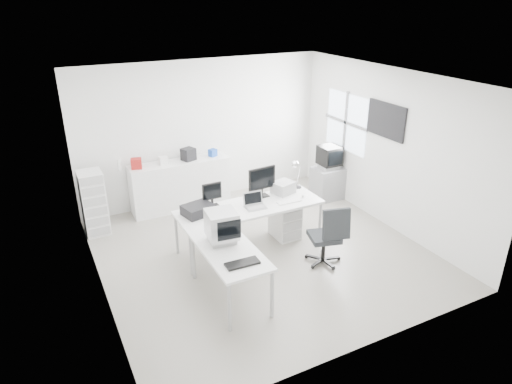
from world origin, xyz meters
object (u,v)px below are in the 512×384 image
lcd_monitor_large (262,182)px  crt_monitor (222,226)px  drawer_pedestal (285,221)px  tv_cabinet (328,183)px  laptop (255,202)px  main_desk (250,227)px  office_chair (324,234)px  crt_tv (329,157)px  inkjet_printer (198,210)px  sideboard (180,185)px  laser_printer (283,187)px  side_desk (230,273)px  lcd_monitor_small (212,196)px  filing_cabinet (94,203)px

lcd_monitor_large → crt_monitor: bearing=-142.8°
drawer_pedestal → tv_cabinet: size_ratio=0.91×
laptop → tv_cabinet: laptop is taller
main_desk → laptop: bearing=-63.4°
lcd_monitor_large → laptop: 0.49m
lcd_monitor_large → office_chair: lcd_monitor_large is taller
main_desk → lcd_monitor_large: bearing=35.5°
laptop → crt_tv: 2.54m
inkjet_printer → sideboard: sideboard is taller
laser_printer → sideboard: size_ratio=0.18×
inkjet_printer → lcd_monitor_large: size_ratio=0.86×
inkjet_printer → sideboard: 1.95m
main_desk → lcd_monitor_large: lcd_monitor_large is taller
drawer_pedestal → crt_monitor: (-1.55, -0.90, 0.69)m
drawer_pedestal → office_chair: size_ratio=0.60×
laser_printer → laptop: bearing=-172.2°
drawer_pedestal → sideboard: sideboard is taller
crt_monitor → laser_printer: bearing=40.1°
laptop → office_chair: bearing=-44.2°
inkjet_printer → office_chair: size_ratio=0.45×
lcd_monitor_large → drawer_pedestal: bearing=-35.0°
side_desk → crt_tv: 3.86m
laptop → tv_cabinet: size_ratio=0.47×
lcd_monitor_large → sideboard: bearing=111.4°
side_desk → drawer_pedestal: 1.93m
lcd_monitor_small → lcd_monitor_large: bearing=-0.6°
crt_monitor → filing_cabinet: crt_monitor is taller
lcd_monitor_small → laser_printer: bearing=-2.0°
drawer_pedestal → main_desk: bearing=-175.9°
filing_cabinet → lcd_monitor_small: bearing=-41.3°
side_desk → laptop: laptop is taller
side_desk → filing_cabinet: (-1.34, 2.79, 0.19)m
laptop → drawer_pedestal: bearing=17.1°
sideboard → filing_cabinet: bearing=-169.7°
main_desk → laser_printer: (0.75, 0.22, 0.47)m
drawer_pedestal → office_chair: 1.03m
lcd_monitor_small → crt_tv: bearing=15.2°
side_desk → main_desk: bearing=52.3°
crt_monitor → office_chair: bearing=2.7°
filing_cabinet → office_chair: bearing=-41.4°
main_desk → sideboard: 2.07m
drawer_pedestal → lcd_monitor_small: 1.42m
drawer_pedestal → sideboard: (-1.23, 1.94, 0.18)m
drawer_pedestal → sideboard: bearing=122.3°
main_desk → office_chair: office_chair is taller
sideboard → crt_monitor: bearing=-96.5°
tv_cabinet → sideboard: sideboard is taller
inkjet_printer → lcd_monitor_small: bearing=13.8°
drawer_pedestal → lcd_monitor_large: bearing=150.3°
drawer_pedestal → crt_monitor: bearing=-149.9°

